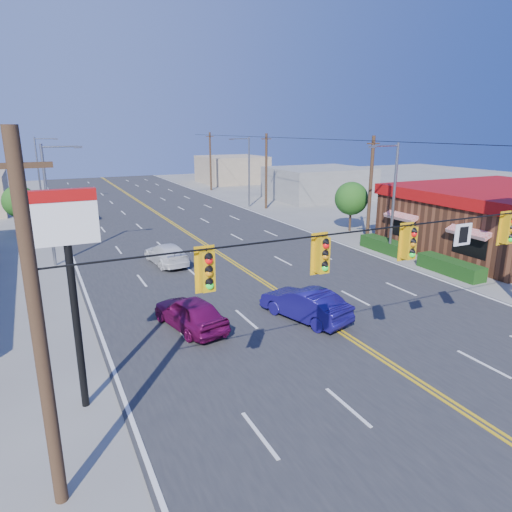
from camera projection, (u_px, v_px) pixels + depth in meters
name	position (u px, v px, depth m)	size (l,w,h in m)	color
ground	(421.00, 385.00, 16.42)	(160.00, 160.00, 0.00)	gray
road	(218.00, 253.00, 33.73)	(20.00, 120.00, 0.06)	#2D2D30
signal_span	(433.00, 255.00, 15.05)	(24.32, 0.34, 9.00)	#47301E
kfc	(501.00, 218.00, 34.55)	(16.30, 12.40, 4.70)	brown
pizza_hut_sign	(69.00, 256.00, 13.85)	(1.90, 0.30, 6.85)	black
streetlight_se	(392.00, 194.00, 31.87)	(2.55, 0.25, 8.00)	gray
streetlight_ne	(248.00, 168.00, 52.65)	(2.55, 0.25, 8.00)	gray
streetlight_sw	(51.00, 199.00, 29.70)	(2.55, 0.25, 8.00)	gray
streetlight_nw	(40.00, 168.00, 52.20)	(2.55, 0.25, 8.00)	gray
utility_pole_near	(370.00, 190.00, 36.01)	(0.28, 0.28, 8.40)	#47301E
utility_pole_mid	(266.00, 172.00, 51.59)	(0.28, 0.28, 8.40)	#47301E
utility_pole_far	(210.00, 162.00, 67.18)	(0.28, 0.28, 8.40)	#47301E
tree_kfc_rear	(351.00, 199.00, 40.36)	(2.94, 2.94, 4.41)	#47301E
tree_west	(19.00, 201.00, 39.62)	(2.80, 2.80, 4.20)	#47301E
bld_east_mid	(319.00, 183.00, 59.78)	(12.00, 10.00, 4.00)	gray
bld_east_far	(232.00, 169.00, 77.51)	(10.00, 10.00, 4.40)	tan
car_magenta	(190.00, 314.00, 20.82)	(1.80, 4.46, 1.52)	#6D0C45
car_blue	(305.00, 305.00, 21.80)	(1.63, 4.67, 1.54)	navy
car_white	(166.00, 255.00, 30.81)	(1.93, 4.75, 1.38)	white
car_silver	(84.00, 213.00, 46.52)	(2.01, 4.37, 1.21)	#B7B8BC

